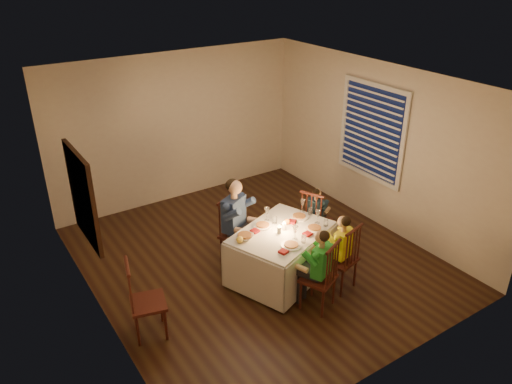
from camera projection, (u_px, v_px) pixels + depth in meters
ground at (257, 259)px, 7.28m from camera, size 5.00×5.00×0.00m
wall_left at (90, 224)px, 5.60m from camera, size 0.02×5.00×2.60m
wall_right at (377, 145)px, 7.82m from camera, size 0.02×5.00×2.60m
wall_back at (177, 128)px, 8.58m from camera, size 4.50×0.02×2.60m
ceiling at (257, 82)px, 6.14m from camera, size 5.00×5.00×0.00m
dining_table at (281, 245)px, 6.69m from camera, size 1.62×1.40×0.68m
chair_adult at (236, 260)px, 7.26m from camera, size 0.53×0.52×0.96m
chair_near_left at (316, 306)px, 6.33m from camera, size 0.52×0.51×0.96m
chair_near_right at (338, 286)px, 6.70m from camera, size 0.48×0.47×0.96m
chair_end at (314, 245)px, 7.62m from camera, size 0.51×0.52×0.96m
chair_extra at (152, 333)px, 5.89m from camera, size 0.49×0.50×1.00m
adult at (236, 260)px, 7.26m from camera, size 0.62×0.61×1.28m
child_green at (316, 306)px, 6.33m from camera, size 0.48×0.47×1.11m
child_yellow at (338, 286)px, 6.70m from camera, size 0.43×0.41×1.08m
child_teal at (314, 245)px, 7.62m from camera, size 0.37×0.38×0.97m
setting_adult at (263, 226)px, 6.72m from camera, size 0.34×0.34×0.02m
setting_green at (291, 246)px, 6.27m from camera, size 0.34×0.34×0.02m
setting_yellow at (314, 229)px, 6.65m from camera, size 0.34×0.34×0.02m
setting_teal at (299, 217)px, 6.94m from camera, size 0.34×0.34×0.02m
candle_left at (279, 230)px, 6.54m from camera, size 0.06×0.06×0.10m
candle_right at (284, 227)px, 6.62m from camera, size 0.06×0.06×0.10m
squash at (240, 240)px, 6.34m from camera, size 0.09×0.09×0.09m
orange_fruit at (287, 222)px, 6.76m from camera, size 0.08×0.08×0.08m
serving_bowl at (245, 237)px, 6.42m from camera, size 0.32×0.32×0.06m
wall_mirror at (83, 197)px, 5.75m from camera, size 0.06×0.95×1.15m
window_blinds at (371, 132)px, 7.79m from camera, size 0.07×1.34×1.54m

